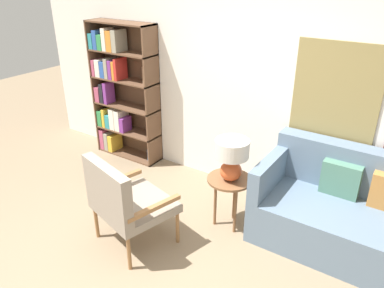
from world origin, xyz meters
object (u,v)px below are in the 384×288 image
at_px(armchair, 123,199).
at_px(bookshelf, 119,91).
at_px(table_lamp, 232,156).
at_px(side_table, 229,185).
at_px(couch, 357,217).

bearing_deg(armchair, bookshelf, 133.89).
xyz_separation_m(armchair, table_lamp, (0.68, 0.81, 0.29)).
bearing_deg(table_lamp, side_table, 139.84).
bearing_deg(couch, bookshelf, 175.11).
distance_m(bookshelf, side_table, 2.23).
bearing_deg(couch, side_table, -162.10).
bearing_deg(couch, table_lamp, -161.12).
height_order(couch, table_lamp, table_lamp).
bearing_deg(side_table, bookshelf, 162.60).
distance_m(couch, side_table, 1.23).
bearing_deg(side_table, armchair, -128.87).
relative_size(armchair, table_lamp, 2.16).
bearing_deg(bookshelf, armchair, -46.11).
height_order(side_table, table_lamp, table_lamp).
bearing_deg(side_table, couch, 17.90).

